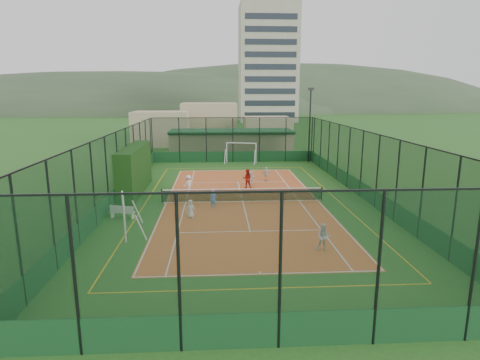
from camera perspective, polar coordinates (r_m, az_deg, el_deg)
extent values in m
plane|color=#275B1F|center=(29.09, 0.39, -3.09)|extent=(300.00, 300.00, 0.00)
cube|color=#CD672D|center=(29.09, 0.39, -3.08)|extent=(11.17, 23.97, 0.01)
cube|color=beige|center=(111.08, 3.96, 16.10)|extent=(15.00, 12.00, 30.00)
cube|color=black|center=(32.54, -14.75, 1.44)|extent=(1.24, 8.27, 3.62)
imported|color=silver|center=(25.44, -7.06, -4.09)|extent=(0.62, 0.45, 1.16)
imported|color=#4C7BD8|center=(27.40, -3.83, -2.72)|extent=(0.51, 0.39, 1.25)
imported|color=silver|center=(20.51, 11.80, -7.98)|extent=(0.81, 0.70, 1.41)
imported|color=silver|center=(32.02, -7.36, -0.50)|extent=(0.97, 0.95, 1.34)
imported|color=silver|center=(35.65, 3.76, 0.85)|extent=(0.80, 0.49, 1.28)
imported|color=white|center=(34.24, 1.58, 0.33)|extent=(1.17, 0.68, 1.20)
imported|color=#A91C12|center=(33.01, 1.03, 0.21)|extent=(0.84, 0.69, 1.57)
sphere|color=#CCE033|center=(31.16, -1.06, -1.96)|extent=(0.07, 0.07, 0.07)
sphere|color=#CCE033|center=(30.24, -4.70, -2.44)|extent=(0.07, 0.07, 0.07)
sphere|color=#CCE033|center=(31.50, 6.14, -1.87)|extent=(0.07, 0.07, 0.07)
sphere|color=#CCE033|center=(31.11, -2.91, -1.99)|extent=(0.07, 0.07, 0.07)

